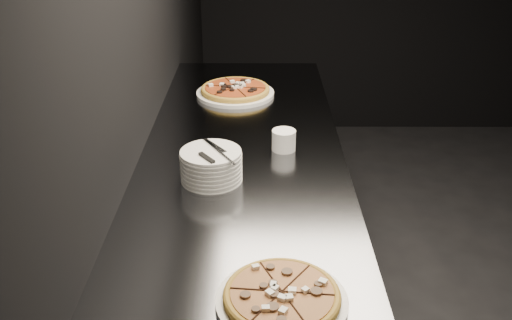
{
  "coord_description": "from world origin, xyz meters",
  "views": [
    {
      "loc": [
        -2.07,
        -1.77,
        1.83
      ],
      "look_at": [
        -2.08,
        -0.0,
        0.94
      ],
      "focal_mm": 40.0,
      "sensor_mm": 36.0,
      "label": 1
    }
  ],
  "objects_px": {
    "pizza_mushroom": "(282,297)",
    "pizza_tomato": "(235,91)",
    "cutlery": "(213,152)",
    "ramekin": "(284,140)",
    "counter": "(243,272)",
    "plate_stack": "(211,166)"
  },
  "relations": [
    {
      "from": "cutlery",
      "to": "plate_stack",
      "type": "bearing_deg",
      "value": 81.46
    },
    {
      "from": "counter",
      "to": "ramekin",
      "type": "height_order",
      "value": "ramekin"
    },
    {
      "from": "pizza_mushroom",
      "to": "ramekin",
      "type": "height_order",
      "value": "ramekin"
    },
    {
      "from": "cutlery",
      "to": "pizza_tomato",
      "type": "bearing_deg",
      "value": 51.06
    },
    {
      "from": "pizza_mushroom",
      "to": "counter",
      "type": "bearing_deg",
      "value": 99.05
    },
    {
      "from": "pizza_mushroom",
      "to": "cutlery",
      "type": "xyz_separation_m",
      "value": [
        -0.2,
        0.6,
        0.09
      ]
    },
    {
      "from": "pizza_mushroom",
      "to": "plate_stack",
      "type": "xyz_separation_m",
      "value": [
        -0.21,
        0.62,
        0.03
      ]
    },
    {
      "from": "pizza_mushroom",
      "to": "plate_stack",
      "type": "bearing_deg",
      "value": 109.0
    },
    {
      "from": "pizza_tomato",
      "to": "plate_stack",
      "type": "height_order",
      "value": "plate_stack"
    },
    {
      "from": "pizza_mushroom",
      "to": "pizza_tomato",
      "type": "bearing_deg",
      "value": 96.5
    },
    {
      "from": "counter",
      "to": "ramekin",
      "type": "xyz_separation_m",
      "value": [
        0.15,
        0.13,
        0.5
      ]
    },
    {
      "from": "pizza_mushroom",
      "to": "pizza_tomato",
      "type": "height_order",
      "value": "pizza_tomato"
    },
    {
      "from": "pizza_mushroom",
      "to": "cutlery",
      "type": "bearing_deg",
      "value": 108.76
    },
    {
      "from": "pizza_tomato",
      "to": "pizza_mushroom",
      "type": "bearing_deg",
      "value": -83.5
    },
    {
      "from": "ramekin",
      "to": "pizza_tomato",
      "type": "bearing_deg",
      "value": 108.94
    },
    {
      "from": "pizza_mushroom",
      "to": "ramekin",
      "type": "bearing_deg",
      "value": 87.49
    },
    {
      "from": "ramekin",
      "to": "pizza_mushroom",
      "type": "bearing_deg",
      "value": -92.51
    },
    {
      "from": "counter",
      "to": "plate_stack",
      "type": "xyz_separation_m",
      "value": [
        -0.1,
        -0.1,
        0.51
      ]
    },
    {
      "from": "pizza_tomato",
      "to": "cutlery",
      "type": "bearing_deg",
      "value": -92.78
    },
    {
      "from": "pizza_tomato",
      "to": "plate_stack",
      "type": "distance_m",
      "value": 0.82
    },
    {
      "from": "counter",
      "to": "cutlery",
      "type": "height_order",
      "value": "cutlery"
    },
    {
      "from": "pizza_mushroom",
      "to": "pizza_tomato",
      "type": "relative_size",
      "value": 0.87
    }
  ]
}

